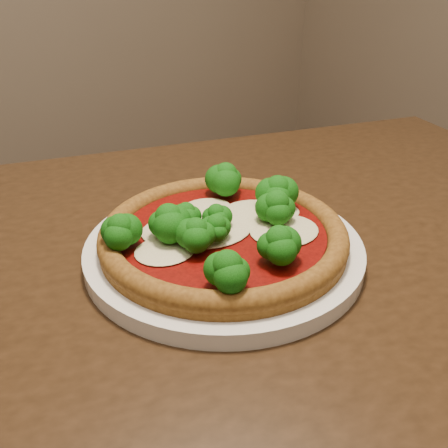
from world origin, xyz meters
TOP-DOWN VIEW (x-y plane):
  - dining_table at (0.19, 0.13)m, footprint 1.22×0.98m
  - plate at (0.18, 0.12)m, footprint 0.30×0.30m
  - pizza at (0.18, 0.12)m, footprint 0.27×0.27m

SIDE VIEW (x-z plane):
  - dining_table at x=0.19m, z-range 0.26..1.01m
  - plate at x=0.18m, z-range 0.75..0.77m
  - pizza at x=0.18m, z-range 0.75..0.82m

